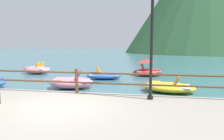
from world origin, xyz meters
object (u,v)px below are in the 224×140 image
pedal_boat_6 (168,87)px  pedal_boat_0 (71,82)px  lamp_post (152,18)px  pedal_boat_4 (36,70)px  pedal_boat_1 (104,75)px  pedal_boat_2 (147,70)px

pedal_boat_6 → pedal_boat_0: bearing=-179.7°
lamp_post → pedal_boat_4: 12.02m
lamp_post → pedal_boat_6: lamp_post is taller
pedal_boat_1 → pedal_boat_2: (2.85, 1.91, 0.18)m
pedal_boat_0 → pedal_boat_1: 3.32m
pedal_boat_0 → pedal_boat_2: size_ratio=1.05×
pedal_boat_0 → pedal_boat_6: bearing=0.3°
lamp_post → pedal_boat_4: bearing=139.5°
pedal_boat_1 → pedal_boat_6: bearing=-39.0°
pedal_boat_4 → pedal_boat_6: 10.84m
pedal_boat_1 → pedal_boat_6: pedal_boat_6 is taller
pedal_boat_0 → pedal_boat_1: pedal_boat_0 is taller
lamp_post → pedal_boat_0: (-4.04, 2.89, -2.83)m
pedal_boat_6 → pedal_boat_1: bearing=141.0°
pedal_boat_0 → pedal_boat_1: (1.08, 3.14, -0.07)m
lamp_post → pedal_boat_6: 4.20m
pedal_boat_4 → pedal_boat_6: bearing=-25.5°
pedal_boat_4 → lamp_post: bearing=-40.5°
pedal_boat_2 → pedal_boat_4: pedal_boat_2 is taller
lamp_post → pedal_boat_0: size_ratio=1.85×
pedal_boat_2 → pedal_boat_0: bearing=-127.9°
lamp_post → pedal_boat_0: bearing=144.4°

